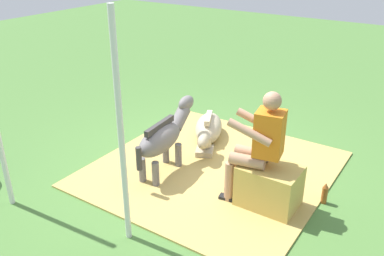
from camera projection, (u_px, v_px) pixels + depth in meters
ground_plane at (194, 166)px, 5.69m from camera, size 24.00×24.00×0.00m
hay_patch at (213, 169)px, 5.59m from camera, size 2.92×2.98×0.02m
hay_bale at (269, 187)px, 4.74m from camera, size 0.67×0.49×0.52m
person_seated at (258, 143)px, 4.58m from camera, size 0.70×0.49×1.40m
pony_standing at (164, 136)px, 5.33m from camera, size 0.39×1.35×0.88m
pony_lying at (208, 130)px, 6.29m from camera, size 0.82×1.32×0.42m
soda_bottle at (325, 193)px, 4.84m from camera, size 0.07×0.07×0.27m
tent_pole_left at (121, 135)px, 3.85m from camera, size 0.06×0.06×2.37m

